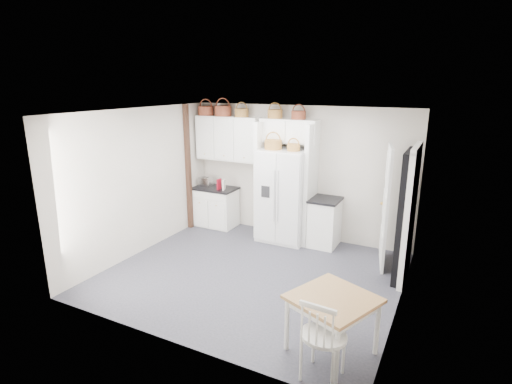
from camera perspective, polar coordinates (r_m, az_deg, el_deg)
The scene contains 29 objects.
floor at distance 6.64m, azimuth -0.53°, elevation -11.64°, with size 4.50×4.50×0.00m, color #2B2C34.
ceiling at distance 5.93m, azimuth -0.59°, elevation 11.37°, with size 4.50×4.50×0.00m, color white.
wall_back at distance 7.93m, azimuth 6.14°, elevation 2.80°, with size 4.50×4.50×0.00m, color beige.
wall_left at distance 7.43m, azimuth -16.13°, elevation 1.43°, with size 4.00×4.00×0.00m, color beige.
wall_right at distance 5.54m, azimuth 20.62°, elevation -3.68°, with size 4.00×4.00×0.00m, color beige.
refrigerator at distance 7.75m, azimuth 4.06°, elevation -0.48°, with size 0.93×0.75×1.80m, color silver.
base_cab_left at distance 8.68m, azimuth -5.78°, elevation -2.19°, with size 0.88×0.55×0.81m, color white.
base_cab_right at distance 7.69m, azimuth 9.76°, elevation -4.40°, with size 0.50×0.60×0.88m, color white.
dining_table at distance 4.87m, azimuth 10.77°, elevation -18.11°, with size 0.84×0.84×0.70m, color #9A6038.
windsor_chair at distance 4.42m, azimuth 9.63°, elevation -19.57°, with size 0.49×0.44×1.00m, color white.
counter_left at distance 8.56m, azimuth -5.85°, elevation 0.52°, with size 0.91×0.59×0.04m, color black.
counter_right at distance 7.55m, azimuth 9.92°, elevation -1.10°, with size 0.54×0.64×0.04m, color black.
toaster at distance 8.67m, azimuth -7.19°, elevation 1.45°, with size 0.28×0.16×0.20m, color silver.
cookbook_red at distance 8.38m, azimuth -5.28°, elevation 1.13°, with size 0.03×0.15×0.22m, color maroon.
cookbook_cream at distance 8.33m, azimuth -4.62°, elevation 1.02°, with size 0.03×0.14×0.21m, color silver.
basket_upper_a at distance 8.55m, azimuth -7.16°, elevation 11.44°, with size 0.33×0.33×0.19m, color maroon.
basket_upper_b at distance 8.32m, azimuth -4.74°, elevation 11.46°, with size 0.35×0.35×0.21m, color maroon.
basket_upper_c at distance 8.11m, azimuth -2.07°, elevation 11.24°, with size 0.28×0.28×0.16m, color #8D5E25.
basket_bridge_a at distance 7.78m, azimuth 2.72°, elevation 11.07°, with size 0.29×0.29×0.17m, color #8D5E25.
basket_bridge_b at distance 7.60m, azimuth 6.09°, elevation 10.86°, with size 0.27×0.27×0.16m, color maroon.
basket_fridge_a at distance 7.53m, azimuth 2.47°, elevation 6.78°, with size 0.33×0.33×0.18m, color #8D5E25.
basket_fridge_b at distance 7.38m, azimuth 5.38°, elevation 6.36°, with size 0.24×0.24×0.13m, color #8D5E25.
upper_cabinet at distance 8.32m, azimuth -3.94°, elevation 7.64°, with size 1.40×0.34×0.90m, color white.
bridge_cabinet at distance 7.69m, azimuth 4.80°, elevation 8.68°, with size 1.12×0.34×0.45m, color white.
fridge_panel_left at distance 7.95m, azimuth 0.89°, elevation 1.81°, with size 0.08×0.60×2.30m, color white.
fridge_panel_right at distance 7.57m, azimuth 7.84°, elevation 0.97°, with size 0.08×0.60×2.30m, color white.
trim_post at distance 8.41m, azimuth -9.65°, elevation 3.40°, with size 0.09×0.09×2.60m, color #301E11.
doorway_void at distance 6.58m, azimuth 20.68°, elevation -3.26°, with size 0.18×0.85×2.05m, color black.
door_slab at distance 6.93m, azimuth 18.07°, elevation -2.08°, with size 0.80×0.04×2.05m, color white.
Camera 1 is at (2.74, -5.24, 3.01)m, focal length 28.00 mm.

